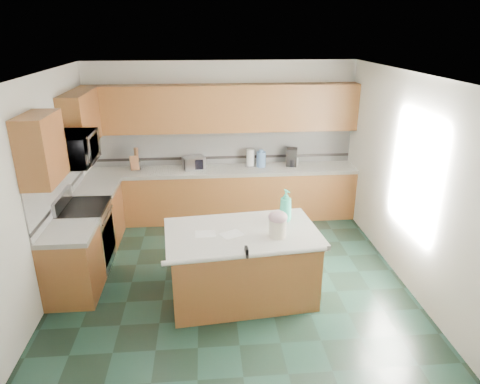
{
  "coord_description": "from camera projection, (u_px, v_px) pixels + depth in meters",
  "views": [
    {
      "loc": [
        -0.31,
        -5.04,
        3.22
      ],
      "look_at": [
        0.15,
        0.35,
        1.12
      ],
      "focal_mm": 32.0,
      "sensor_mm": 36.0,
      "label": 1
    }
  ],
  "objects": [
    {
      "name": "wall_left",
      "position": [
        40.0,
        191.0,
        5.2
      ],
      "size": [
        0.04,
        4.6,
        2.7
      ],
      "primitive_type": "cube",
      "color": "white",
      "rests_on": "ground"
    },
    {
      "name": "coffee_maker",
      "position": [
        292.0,
        157.0,
        7.51
      ],
      "size": [
        0.22,
        0.24,
        0.31
      ],
      "primitive_type": "cube",
      "rotation": [
        0.0,
        0.0,
        -0.23
      ],
      "color": "black",
      "rests_on": "back_countertop"
    },
    {
      "name": "paper_sheet_b",
      "position": [
        205.0,
        234.0,
        5.07
      ],
      "size": [
        0.25,
        0.19,
        0.0
      ],
      "primitive_type": "cube",
      "rotation": [
        0.0,
        0.0,
        0.03
      ],
      "color": "white",
      "rests_on": "island_top"
    },
    {
      "name": "treat_jar_knob_end_r",
      "position": [
        281.0,
        213.0,
        4.91
      ],
      "size": [
        0.04,
        0.04,
        0.04
      ],
      "primitive_type": "sphere",
      "color": "tan",
      "rests_on": "treat_jar_lid"
    },
    {
      "name": "back_accent_band",
      "position": [
        222.0,
        157.0,
        7.61
      ],
      "size": [
        4.6,
        0.01,
        0.05
      ],
      "primitive_type": "cube",
      "color": "black",
      "rests_on": "back_countertop"
    },
    {
      "name": "back_upper_cab",
      "position": [
        222.0,
        108.0,
        7.15
      ],
      "size": [
        4.6,
        0.33,
        0.78
      ],
      "primitive_type": "cube",
      "color": "#5C3017",
      "rests_on": "wall_back"
    },
    {
      "name": "paper_towel",
      "position": [
        250.0,
        158.0,
        7.47
      ],
      "size": [
        0.14,
        0.14,
        0.31
      ],
      "primitive_type": "cylinder",
      "color": "white",
      "rests_on": "back_countertop"
    },
    {
      "name": "range_cooktop",
      "position": [
        83.0,
        208.0,
        5.85
      ],
      "size": [
        0.62,
        0.78,
        0.04
      ],
      "primitive_type": "cube",
      "color": "black",
      "rests_on": "range_body"
    },
    {
      "name": "treat_jar_lid",
      "position": [
        278.0,
        217.0,
        4.93
      ],
      "size": [
        0.23,
        0.23,
        0.14
      ],
      "primitive_type": "ellipsoid",
      "color": "#C99DA9",
      "rests_on": "treat_jar"
    },
    {
      "name": "paper_sheet_a",
      "position": [
        232.0,
        234.0,
        5.06
      ],
      "size": [
        0.31,
        0.29,
        0.0
      ],
      "primitive_type": "cube",
      "rotation": [
        0.0,
        0.0,
        0.51
      ],
      "color": "white",
      "rests_on": "island_top"
    },
    {
      "name": "left_base_cab_front",
      "position": [
        73.0,
        266.0,
        5.34
      ],
      "size": [
        0.6,
        0.72,
        0.86
      ],
      "primitive_type": "cube",
      "color": "#5C3017",
      "rests_on": "ground"
    },
    {
      "name": "floor",
      "position": [
        231.0,
        277.0,
        5.87
      ],
      "size": [
        4.6,
        4.6,
        0.0
      ],
      "primitive_type": "plane",
      "color": "black",
      "rests_on": "ground"
    },
    {
      "name": "left_base_cab_rear",
      "position": [
        100.0,
        215.0,
        6.76
      ],
      "size": [
        0.6,
        0.82,
        0.86
      ],
      "primitive_type": "cube",
      "color": "#5C3017",
      "rests_on": "ground"
    },
    {
      "name": "range_handle",
      "position": [
        108.0,
        215.0,
        5.92
      ],
      "size": [
        0.02,
        0.66,
        0.02
      ],
      "primitive_type": "cylinder",
      "rotation": [
        1.57,
        0.0,
        0.0
      ],
      "color": "#B7B7BC",
      "rests_on": "range_body"
    },
    {
      "name": "range_oven_door",
      "position": [
        109.0,
        239.0,
        6.06
      ],
      "size": [
        0.02,
        0.68,
        0.55
      ],
      "primitive_type": "cube",
      "color": "black",
      "rests_on": "range_body"
    },
    {
      "name": "toaster_oven",
      "position": [
        194.0,
        163.0,
        7.36
      ],
      "size": [
        0.42,
        0.34,
        0.21
      ],
      "primitive_type": "cube",
      "rotation": [
        0.0,
        0.0,
        0.29
      ],
      "color": "#B7B7BC",
      "rests_on": "back_countertop"
    },
    {
      "name": "left_counter_front",
      "position": [
        67.0,
        233.0,
        5.17
      ],
      "size": [
        0.64,
        0.72,
        0.06
      ],
      "primitive_type": "cube",
      "color": "white",
      "rests_on": "left_base_cab_front"
    },
    {
      "name": "island_top",
      "position": [
        242.0,
        233.0,
        5.15
      ],
      "size": [
        1.93,
        1.26,
        0.06
      ],
      "primitive_type": "cube",
      "rotation": [
        0.0,
        0.0,
        0.1
      ],
      "color": "white",
      "rests_on": "island_base"
    },
    {
      "name": "ceiling",
      "position": [
        230.0,
        75.0,
        4.89
      ],
      "size": [
        4.6,
        4.6,
        0.0
      ],
      "primitive_type": "plane",
      "color": "white",
      "rests_on": "ground"
    },
    {
      "name": "microwave",
      "position": [
        74.0,
        149.0,
        5.55
      ],
      "size": [
        0.5,
        0.73,
        0.41
      ],
      "primitive_type": "imported",
      "rotation": [
        0.0,
        0.0,
        1.57
      ],
      "color": "#B7B7BC",
      "rests_on": "wall_left"
    },
    {
      "name": "island_bullnose",
      "position": [
        246.0,
        256.0,
        4.65
      ],
      "size": [
        1.83,
        0.24,
        0.06
      ],
      "primitive_type": "cylinder",
      "rotation": [
        0.0,
        1.57,
        0.1
      ],
      "color": "white",
      "rests_on": "island_base"
    },
    {
      "name": "window_light_proxy",
      "position": [
        415.0,
        174.0,
        5.32
      ],
      "size": [
        0.02,
        1.4,
        1.1
      ],
      "primitive_type": "cube",
      "color": "white",
      "rests_on": "wall_right"
    },
    {
      "name": "wall_right",
      "position": [
        408.0,
        180.0,
        5.57
      ],
      "size": [
        0.04,
        4.6,
        2.7
      ],
      "primitive_type": "cube",
      "color": "white",
      "rests_on": "ground"
    },
    {
      "name": "water_jug_neck",
      "position": [
        261.0,
        151.0,
        7.4
      ],
      "size": [
        0.08,
        0.08,
        0.04
      ],
      "primitive_type": "cylinder",
      "color": "#6894D0",
      "rests_on": "water_jug"
    },
    {
      "name": "left_upper_cab_rear",
      "position": [
        80.0,
        119.0,
        6.32
      ],
      "size": [
        0.33,
        1.09,
        0.78
      ],
      "primitive_type": "cube",
      "color": "#5C3017",
      "rests_on": "wall_left"
    },
    {
      "name": "soap_bottle_back",
      "position": [
        294.0,
        159.0,
        7.5
      ],
      "size": [
        0.13,
        0.13,
        0.24
      ],
      "primitive_type": "imported",
      "rotation": [
        0.0,
        0.0,
        0.24
      ],
      "color": "white",
      "rests_on": "back_countertop"
    },
    {
      "name": "left_backsplash",
      "position": [
        59.0,
        184.0,
        5.75
      ],
      "size": [
        0.02,
        2.3,
        0.63
      ],
      "primitive_type": "cube",
      "color": "silver",
      "rests_on": "wall_left"
    },
    {
      "name": "left_accent_band",
      "position": [
        61.0,
        198.0,
        5.83
      ],
      "size": [
        0.01,
        2.3,
        0.05
      ],
      "primitive_type": "cube",
      "color": "black",
      "rests_on": "wall_left"
    },
    {
      "name": "treat_jar",
      "position": [
        278.0,
        228.0,
        4.98
      ],
      "size": [
        0.27,
        0.27,
        0.21
      ],
      "primitive_type": "cylinder",
      "rotation": [
        0.0,
        0.0,
        -0.37
      ],
      "color": "silver",
      "rests_on": "island_top"
    },
    {
      "name": "water_jug",
      "position": [
        261.0,
        159.0,
        7.46
      ],
      "size": [
        0.16,
        0.16,
        0.27
      ],
      "primitive_type": "cylinder",
      "color": "#6894D0",
      "rests_on": "back_countertop"
    },
    {
      "name": "knife_block",
      "position": [
        134.0,
        163.0,
        7.28
      ],
      "size": [
        0.18,
        0.21,
        0.27
      ],
      "primitive_type": "cube",
      "rotation": [
        -0.31,
        0.0,
        0.27
      ],
      "color": "#472814",
      "rests_on": "back_countertop"
    },
    {
      "name": "left_counter_rear",
      "position": [
        96.0,
        188.0,
        6.59
      ],
      "size": [
        0.64,
        0.82,
        0.06
      ],
      "primitive_type": "cube",
      "color": "white",
      "rests_on": "left_base_cab_rear"
    },
    {
      "name": "soap_back_cap",
      "position": [
        295.0,
        152.0,
        7.45
      ],
      "size": [
        0.02,
        0.02,
        0.03
      ],
      "primitive_type": "cylinder",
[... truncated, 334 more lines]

